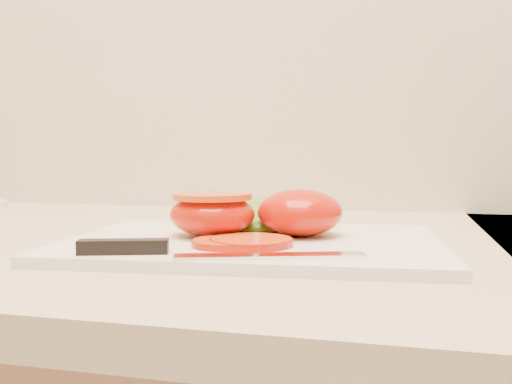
# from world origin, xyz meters

# --- Properties ---
(cutting_board) EXTENTS (0.38, 0.29, 0.01)m
(cutting_board) POSITION_xyz_m (-0.07, 1.61, 0.94)
(cutting_board) COLOR white
(cutting_board) RESTS_ON counter
(tomato_half_dome) EXTENTS (0.09, 0.09, 0.05)m
(tomato_half_dome) POSITION_xyz_m (-0.03, 1.64, 0.96)
(tomato_half_dome) COLOR red
(tomato_half_dome) RESTS_ON cutting_board
(tomato_half_cut) EXTENTS (0.09, 0.09, 0.04)m
(tomato_half_cut) POSITION_xyz_m (-0.11, 1.61, 0.96)
(tomato_half_cut) COLOR red
(tomato_half_cut) RESTS_ON cutting_board
(tomato_slice_0) EXTENTS (0.07, 0.07, 0.01)m
(tomato_slice_0) POSITION_xyz_m (-0.06, 1.56, 0.94)
(tomato_slice_0) COLOR #E6551A
(tomato_slice_0) RESTS_ON cutting_board
(tomato_slice_1) EXTENTS (0.06, 0.06, 0.01)m
(tomato_slice_1) POSITION_xyz_m (-0.08, 1.56, 0.94)
(tomato_slice_1) COLOR #E6551A
(tomato_slice_1) RESTS_ON cutting_board
(lettuce_leaf_0) EXTENTS (0.17, 0.13, 0.03)m
(lettuce_leaf_0) POSITION_xyz_m (-0.09, 1.68, 0.95)
(lettuce_leaf_0) COLOR #5A9928
(lettuce_leaf_0) RESTS_ON cutting_board
(lettuce_leaf_1) EXTENTS (0.12, 0.11, 0.02)m
(lettuce_leaf_1) POSITION_xyz_m (-0.05, 1.69, 0.95)
(lettuce_leaf_1) COLOR #5A9928
(lettuce_leaf_1) RESTS_ON cutting_board
(knife) EXTENTS (0.24, 0.07, 0.01)m
(knife) POSITION_xyz_m (-0.10, 1.50, 0.94)
(knife) COLOR silver
(knife) RESTS_ON cutting_board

